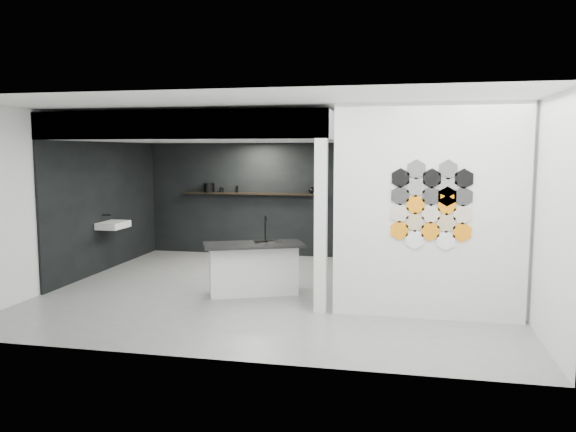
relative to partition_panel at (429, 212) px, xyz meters
The scene contains 17 objects.
floor 2.82m from the partition_panel, 155.80° to the left, with size 7.00×6.00×0.01m, color slate.
partition_panel is the anchor object (origin of this frame).
bay_clad_back 5.31m from the partition_panel, 131.60° to the left, with size 4.40×0.04×2.35m, color black.
bay_clad_left 6.04m from the partition_panel, 160.65° to the left, with size 0.04×4.00×2.35m, color black.
bulkhead 4.21m from the partition_panel, 150.43° to the left, with size 4.40×4.00×0.40m, color silver.
corner_column 1.42m from the partition_panel, behind, with size 0.16×0.16×2.35m, color silver.
fascia_beam 3.71m from the partition_panel, behind, with size 4.40×0.16×0.40m, color silver.
wall_basin 5.78m from the partition_panel, 161.77° to the left, with size 0.40×0.60×0.12m, color silver.
display_shelf 5.17m from the partition_panel, 131.55° to the left, with size 3.00×0.15×0.04m, color black.
kitchen_island 2.83m from the partition_panel, 163.88° to the left, with size 1.64×1.19×1.21m.
stockpot 5.83m from the partition_panel, 138.49° to the left, with size 0.23×0.23×0.19m, color black.
kettle 4.42m from the partition_panel, 119.06° to the left, with size 0.16×0.16×0.13m, color black.
glass_bowl 4.39m from the partition_panel, 118.23° to the left, with size 0.13×0.13×0.09m, color gray.
glass_vase 4.39m from the partition_panel, 118.23° to the left, with size 0.09×0.09×0.13m, color gray.
bottle_dark 5.39m from the partition_panel, 134.16° to the left, with size 0.05×0.05×0.14m, color black.
utensil_cup 5.63m from the partition_panel, 136.62° to the left, with size 0.08×0.08×0.10m, color black.
hex_tile_cluster 0.14m from the partition_panel, 68.73° to the right, with size 1.04×0.02×1.16m.
Camera 1 is at (1.91, -8.41, 2.18)m, focal length 35.00 mm.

